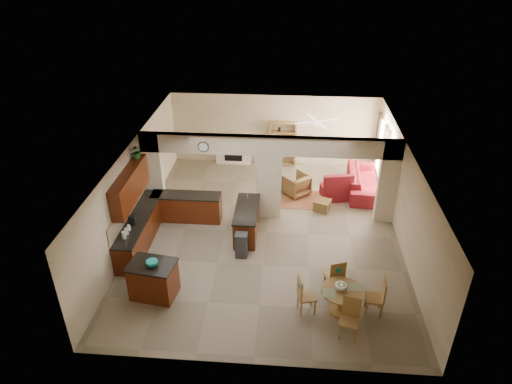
# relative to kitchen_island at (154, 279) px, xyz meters

# --- Properties ---
(floor) EXTENTS (10.00, 10.00, 0.00)m
(floor) POSITION_rel_kitchen_island_xyz_m (2.69, 3.01, -0.50)
(floor) COLOR #7C6E56
(floor) RESTS_ON ground
(ceiling) EXTENTS (10.00, 10.00, 0.00)m
(ceiling) POSITION_rel_kitchen_island_xyz_m (2.69, 3.01, 2.30)
(ceiling) COLOR white
(ceiling) RESTS_ON wall_back
(wall_back) EXTENTS (8.00, 0.00, 8.00)m
(wall_back) POSITION_rel_kitchen_island_xyz_m (2.69, 8.01, 0.90)
(wall_back) COLOR beige
(wall_back) RESTS_ON floor
(wall_front) EXTENTS (8.00, 0.00, 8.00)m
(wall_front) POSITION_rel_kitchen_island_xyz_m (2.69, -1.99, 0.90)
(wall_front) COLOR beige
(wall_front) RESTS_ON floor
(wall_left) EXTENTS (0.00, 10.00, 10.00)m
(wall_left) POSITION_rel_kitchen_island_xyz_m (-1.31, 3.01, 0.90)
(wall_left) COLOR beige
(wall_left) RESTS_ON floor
(wall_right) EXTENTS (0.00, 10.00, 10.00)m
(wall_right) POSITION_rel_kitchen_island_xyz_m (6.69, 3.01, 0.90)
(wall_right) COLOR beige
(wall_right) RESTS_ON floor
(partition_left_pier) EXTENTS (0.60, 0.25, 2.80)m
(partition_left_pier) POSITION_rel_kitchen_island_xyz_m (-1.01, 4.01, 0.90)
(partition_left_pier) COLOR beige
(partition_left_pier) RESTS_ON floor
(partition_center_pier) EXTENTS (0.80, 0.25, 2.20)m
(partition_center_pier) POSITION_rel_kitchen_island_xyz_m (2.69, 4.01, 0.60)
(partition_center_pier) COLOR beige
(partition_center_pier) RESTS_ON floor
(partition_right_pier) EXTENTS (0.60, 0.25, 2.80)m
(partition_right_pier) POSITION_rel_kitchen_island_xyz_m (6.39, 4.01, 0.90)
(partition_right_pier) COLOR beige
(partition_right_pier) RESTS_ON floor
(partition_header) EXTENTS (8.00, 0.25, 0.60)m
(partition_header) POSITION_rel_kitchen_island_xyz_m (2.69, 4.01, 2.00)
(partition_header) COLOR beige
(partition_header) RESTS_ON partition_center_pier
(kitchen_counter) EXTENTS (2.52, 3.29, 1.48)m
(kitchen_counter) POSITION_rel_kitchen_island_xyz_m (-0.57, 2.77, -0.03)
(kitchen_counter) COLOR #3F1307
(kitchen_counter) RESTS_ON floor
(upper_cabinets) EXTENTS (0.35, 2.40, 0.90)m
(upper_cabinets) POSITION_rel_kitchen_island_xyz_m (-1.13, 2.21, 1.42)
(upper_cabinets) COLOR #3F1307
(upper_cabinets) RESTS_ON wall_left
(peninsula) EXTENTS (0.70, 1.85, 0.91)m
(peninsula) POSITION_rel_kitchen_island_xyz_m (2.09, 2.90, -0.04)
(peninsula) COLOR #3F1307
(peninsula) RESTS_ON floor
(wall_clock) EXTENTS (0.34, 0.03, 0.34)m
(wall_clock) POSITION_rel_kitchen_island_xyz_m (0.69, 3.86, 1.95)
(wall_clock) COLOR #52361B
(wall_clock) RESTS_ON partition_header
(rug) EXTENTS (1.60, 1.30, 0.01)m
(rug) POSITION_rel_kitchen_island_xyz_m (3.89, 5.11, -0.49)
(rug) COLOR brown
(rug) RESTS_ON floor
(fireplace) EXTENTS (1.60, 0.35, 1.20)m
(fireplace) POSITION_rel_kitchen_island_xyz_m (1.09, 7.85, 0.12)
(fireplace) COLOR white
(fireplace) RESTS_ON floor
(shelving_unit) EXTENTS (1.00, 0.32, 1.80)m
(shelving_unit) POSITION_rel_kitchen_island_xyz_m (3.04, 7.83, 0.40)
(shelving_unit) COLOR olive
(shelving_unit) RESTS_ON floor
(window_a) EXTENTS (0.02, 0.90, 1.90)m
(window_a) POSITION_rel_kitchen_island_xyz_m (6.66, 5.31, 0.70)
(window_a) COLOR white
(window_a) RESTS_ON wall_right
(window_b) EXTENTS (0.02, 0.90, 1.90)m
(window_b) POSITION_rel_kitchen_island_xyz_m (6.66, 7.01, 0.70)
(window_b) COLOR white
(window_b) RESTS_ON wall_right
(glazed_door) EXTENTS (0.02, 0.70, 2.10)m
(glazed_door) POSITION_rel_kitchen_island_xyz_m (6.66, 6.16, 0.55)
(glazed_door) COLOR white
(glazed_door) RESTS_ON wall_right
(drape_a_left) EXTENTS (0.10, 0.28, 2.30)m
(drape_a_left) POSITION_rel_kitchen_island_xyz_m (6.62, 4.71, 0.70)
(drape_a_left) COLOR #3F1F19
(drape_a_left) RESTS_ON wall_right
(drape_a_right) EXTENTS (0.10, 0.28, 2.30)m
(drape_a_right) POSITION_rel_kitchen_island_xyz_m (6.62, 5.91, 0.70)
(drape_a_right) COLOR #3F1F19
(drape_a_right) RESTS_ON wall_right
(drape_b_left) EXTENTS (0.10, 0.28, 2.30)m
(drape_b_left) POSITION_rel_kitchen_island_xyz_m (6.62, 6.41, 0.70)
(drape_b_left) COLOR #3F1F19
(drape_b_left) RESTS_ON wall_right
(drape_b_right) EXTENTS (0.10, 0.28, 2.30)m
(drape_b_right) POSITION_rel_kitchen_island_xyz_m (6.62, 7.61, 0.70)
(drape_b_right) COLOR #3F1F19
(drape_b_right) RESTS_ON wall_right
(ceiling_fan) EXTENTS (1.00, 1.00, 0.10)m
(ceiling_fan) POSITION_rel_kitchen_island_xyz_m (4.19, 6.01, 2.06)
(ceiling_fan) COLOR white
(ceiling_fan) RESTS_ON ceiling
(kitchen_island) EXTENTS (1.24, 0.97, 0.99)m
(kitchen_island) POSITION_rel_kitchen_island_xyz_m (0.00, 0.00, 0.00)
(kitchen_island) COLOR #3F1307
(kitchen_island) RESTS_ON floor
(teal_bowl) EXTENTS (0.29, 0.29, 0.14)m
(teal_bowl) POSITION_rel_kitchen_island_xyz_m (0.04, -0.05, 0.56)
(teal_bowl) COLOR #159785
(teal_bowl) RESTS_ON kitchen_island
(trash_can) EXTENTS (0.34, 0.29, 0.71)m
(trash_can) POSITION_rel_kitchen_island_xyz_m (2.04, 1.77, -0.14)
(trash_can) COLOR #2A2A2C
(trash_can) RESTS_ON floor
(dining_table) EXTENTS (1.01, 1.01, 0.69)m
(dining_table) POSITION_rel_kitchen_island_xyz_m (4.68, -0.24, -0.03)
(dining_table) COLOR olive
(dining_table) RESTS_ON floor
(fruit_bowl) EXTENTS (0.29, 0.29, 0.15)m
(fruit_bowl) POSITION_rel_kitchen_island_xyz_m (4.65, -0.21, 0.27)
(fruit_bowl) COLOR #86AB24
(fruit_bowl) RESTS_ON dining_table
(sofa) EXTENTS (2.68, 1.17, 0.77)m
(sofa) POSITION_rel_kitchen_island_xyz_m (5.99, 5.95, -0.11)
(sofa) COLOR maroon
(sofa) RESTS_ON floor
(chaise) EXTENTS (1.17, 1.03, 0.41)m
(chaise) POSITION_rel_kitchen_island_xyz_m (5.01, 5.39, -0.29)
(chaise) COLOR maroon
(chaise) RESTS_ON floor
(armchair) EXTENTS (1.15, 1.15, 0.75)m
(armchair) POSITION_rel_kitchen_island_xyz_m (3.59, 5.51, -0.12)
(armchair) COLOR maroon
(armchair) RESTS_ON floor
(ottoman) EXTENTS (0.64, 0.64, 0.36)m
(ottoman) POSITION_rel_kitchen_island_xyz_m (4.48, 4.50, -0.32)
(ottoman) COLOR maroon
(ottoman) RESTS_ON floor
(plant) EXTENTS (0.48, 0.46, 0.43)m
(plant) POSITION_rel_kitchen_island_xyz_m (-1.13, 3.12, 2.09)
(plant) COLOR #1B4913
(plant) RESTS_ON upper_cabinets
(chair_north) EXTENTS (0.53, 0.53, 1.02)m
(chair_north) POSITION_rel_kitchen_island_xyz_m (4.59, 0.45, 0.06)
(chair_north) COLOR olive
(chair_north) RESTS_ON floor
(chair_east) EXTENTS (0.45, 0.44, 1.02)m
(chair_east) POSITION_rel_kitchen_island_xyz_m (5.56, -0.21, 0.06)
(chair_east) COLOR olive
(chair_east) RESTS_ON floor
(chair_south) EXTENTS (0.51, 0.51, 1.02)m
(chair_south) POSITION_rel_kitchen_island_xyz_m (4.82, -0.93, 0.06)
(chair_south) COLOR olive
(chair_south) RESTS_ON floor
(chair_west) EXTENTS (0.50, 0.50, 1.02)m
(chair_west) POSITION_rel_kitchen_island_xyz_m (3.77, -0.29, 0.06)
(chair_west) COLOR olive
(chair_west) RESTS_ON floor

